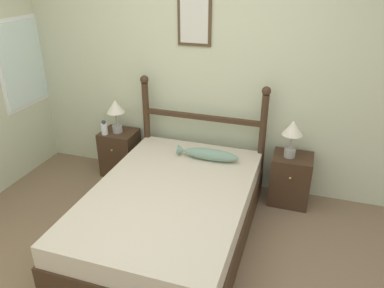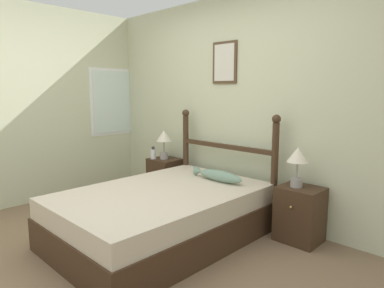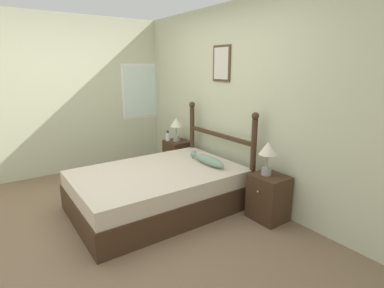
# 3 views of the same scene
# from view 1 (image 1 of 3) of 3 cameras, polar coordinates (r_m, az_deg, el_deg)

# --- Properties ---
(ground_plane) EXTENTS (16.00, 16.00, 0.00)m
(ground_plane) POSITION_cam_1_polar(r_m,az_deg,el_deg) (3.23, -6.56, -19.95)
(ground_plane) COLOR #7A6047
(wall_back) EXTENTS (6.40, 0.08, 2.55)m
(wall_back) POSITION_cam_1_polar(r_m,az_deg,el_deg) (4.02, 2.73, 10.98)
(wall_back) COLOR beige
(wall_back) RESTS_ON ground_plane
(bed) EXTENTS (1.38, 2.03, 0.50)m
(bed) POSITION_cam_1_polar(r_m,az_deg,el_deg) (3.48, -3.28, -10.48)
(bed) COLOR #3D2819
(bed) RESTS_ON ground_plane
(headboard) EXTENTS (1.40, 0.09, 1.22)m
(headboard) POSITION_cam_1_polar(r_m,az_deg,el_deg) (4.07, 1.52, 2.23)
(headboard) COLOR #3D2819
(headboard) RESTS_ON ground_plane
(nightstand_left) EXTENTS (0.40, 0.37, 0.54)m
(nightstand_left) POSITION_cam_1_polar(r_m,az_deg,el_deg) (4.54, -10.88, -1.27)
(nightstand_left) COLOR #3D2819
(nightstand_left) RESTS_ON ground_plane
(nightstand_right) EXTENTS (0.40, 0.37, 0.54)m
(nightstand_right) POSITION_cam_1_polar(r_m,az_deg,el_deg) (4.06, 14.76, -5.20)
(nightstand_right) COLOR #3D2819
(nightstand_right) RESTS_ON ground_plane
(table_lamp_left) EXTENTS (0.20, 0.20, 0.39)m
(table_lamp_left) POSITION_cam_1_polar(r_m,az_deg,el_deg) (4.32, -11.56, 5.13)
(table_lamp_left) COLOR gray
(table_lamp_left) RESTS_ON nightstand_left
(table_lamp_right) EXTENTS (0.20, 0.20, 0.39)m
(table_lamp_right) POSITION_cam_1_polar(r_m,az_deg,el_deg) (3.80, 15.06, 1.83)
(table_lamp_right) COLOR gray
(table_lamp_right) RESTS_ON nightstand_right
(bottle) EXTENTS (0.07, 0.07, 0.17)m
(bottle) POSITION_cam_1_polar(r_m,az_deg,el_deg) (4.37, -13.22, 2.37)
(bottle) COLOR white
(bottle) RESTS_ON nightstand_left
(fish_pillow) EXTENTS (0.64, 0.14, 0.12)m
(fish_pillow) POSITION_cam_1_polar(r_m,az_deg,el_deg) (3.80, 2.51, -1.56)
(fish_pillow) COLOR gray
(fish_pillow) RESTS_ON bed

